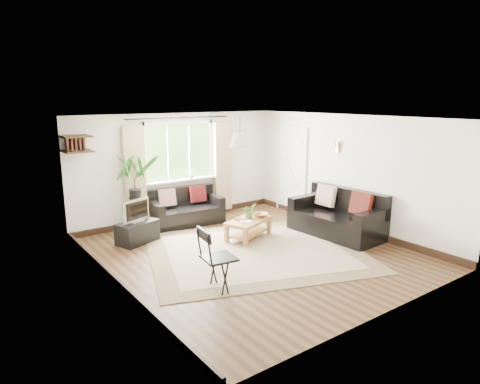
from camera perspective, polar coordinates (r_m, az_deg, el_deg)
floor at (r=7.79m, az=1.75°, el=-8.09°), size 5.50×5.50×0.00m
ceiling at (r=7.29m, az=1.87°, el=9.84°), size 5.50×5.50×0.00m
wall_back at (r=9.73m, az=-8.17°, el=3.32°), size 5.00×0.02×2.40m
wall_front at (r=5.60m, az=19.34°, el=-4.21°), size 5.00×0.02×2.40m
wall_left at (r=6.28m, az=-16.57°, el=-2.25°), size 0.02×5.50×2.40m
wall_right at (r=9.17m, az=14.27°, el=2.48°), size 0.02×5.50×2.40m
rug at (r=7.83m, az=2.05°, el=-7.90°), size 4.60×4.28×0.02m
window at (r=9.65m, az=-8.12°, el=5.34°), size 2.50×0.16×2.16m
door at (r=10.33m, az=6.87°, el=2.77°), size 0.06×0.96×2.06m
corner_shelf at (r=8.59m, az=-20.95°, el=6.03°), size 0.50×0.50×0.34m
pendant_lamp at (r=7.64m, az=0.00°, el=7.34°), size 0.36×0.36×0.54m
wall_sconce at (r=9.23m, az=12.74°, el=6.02°), size 0.12×0.12×0.28m
sofa_back at (r=9.47m, az=-7.21°, el=-2.06°), size 1.64×0.93×0.74m
sofa_right at (r=8.83m, az=12.73°, el=-2.90°), size 1.90×1.02×0.88m
coffee_table at (r=8.44m, az=1.14°, el=-4.98°), size 1.10×0.84×0.40m
table_plant at (r=8.44m, az=1.22°, el=-2.51°), size 0.32×0.30×0.30m
bowl at (r=8.56m, az=2.67°, el=-3.08°), size 0.32×0.32×0.07m
book_a at (r=8.14m, az=0.75°, el=-4.12°), size 0.27×0.27×0.02m
book_b at (r=8.28m, az=-0.20°, el=-3.81°), size 0.22×0.26×0.02m
tv_stand at (r=8.47m, az=-13.52°, el=-5.23°), size 0.87×0.67×0.42m
tv at (r=8.35m, az=-13.67°, el=-2.39°), size 0.63×0.38×0.46m
palm_stand at (r=8.97m, az=-13.78°, el=-0.29°), size 0.63×0.63×1.61m
folding_chair at (r=6.21m, az=-2.83°, el=-8.92°), size 0.56×0.56×0.95m
sill_plant at (r=9.77m, az=-6.52°, el=2.59°), size 0.14×0.10×0.27m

